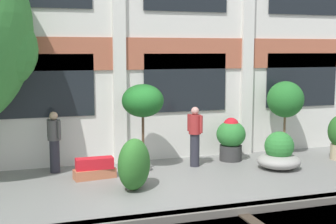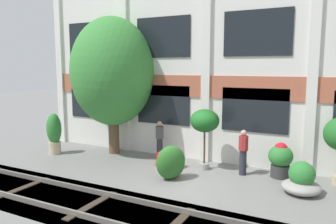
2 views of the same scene
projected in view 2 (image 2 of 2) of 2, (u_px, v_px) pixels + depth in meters
The scene contains 12 objects.
ground_plane at pixel (177, 180), 11.37m from camera, with size 80.00×80.00×0.00m, color slate.
apartment_facade at pixel (209, 61), 13.39m from camera, with size 16.22×0.64×8.30m.
rail_tracks at pixel (129, 219), 8.74m from camera, with size 23.86×2.80×0.43m.
broadleaf_tree at pixel (113, 74), 14.46m from camera, with size 3.86×3.67×6.08m.
potted_plant_wide_bowl at pixel (301, 181), 10.11m from camera, with size 1.18×1.18×1.02m.
potted_plant_square_trough at pixel (169, 160), 12.87m from camera, with size 1.08×0.51×0.53m.
potted_plant_low_pan at pixel (205, 122), 12.34m from camera, with size 1.10×1.10×2.32m.
potted_plant_ribbed_drum at pixel (54, 132), 14.68m from camera, with size 0.65×0.65×1.84m.
potted_plant_fluted_column at pixel (280, 159), 11.57m from camera, with size 0.85×0.85×1.26m.
resident_by_doorway at pixel (243, 151), 11.82m from camera, with size 0.34×0.48×1.66m.
resident_watching_tracks at pixel (160, 138), 13.99m from camera, with size 0.34×0.46×1.61m.
topiary_hedge at pixel (171, 162), 11.41m from camera, with size 1.11×0.70×1.19m, color #286023.
Camera 2 is at (4.68, -9.88, 3.91)m, focal length 35.00 mm.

